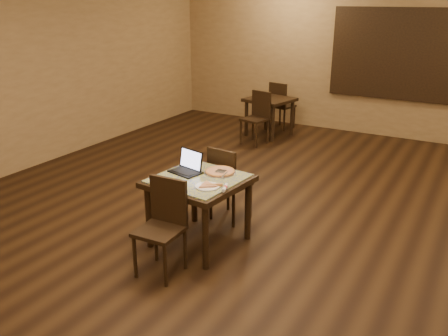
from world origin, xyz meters
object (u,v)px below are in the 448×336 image
Objects in this scene: chair_main_near at (164,221)px; pizza_pan at (220,172)px; laptop at (188,166)px; other_table_b at (270,105)px; chair_main_far at (227,180)px; tiled_table at (199,187)px; other_table_b_chair_far at (280,103)px; other_table_b_chair_near at (258,114)px.

chair_main_near is 0.90m from pizza_pan.
other_table_b is at bearing 115.75° from laptop.
chair_main_near reaches higher than chair_main_far.
tiled_table is at bearing -116.57° from pizza_pan.
pizza_pan is (0.32, 0.14, -0.06)m from laptop.
other_table_b is (-1.12, 4.24, -0.05)m from tiled_table.
other_table_b_chair_far is (-0.02, 0.55, -0.07)m from other_table_b.
other_table_b_chair_far is (-1.14, 4.79, -0.13)m from tiled_table.
chair_main_near is 4.99m from other_table_b.
chair_main_near is 2.49× the size of laptop.
other_table_b_chair_near reaches higher than chair_main_far.
other_table_b_chair_far reaches higher than tiled_table.
laptop is 4.79m from other_table_b_chair_far.
other_table_b_chair_near is 1.10m from other_table_b_chair_far.
chair_main_near is at bearing -84.59° from tiled_table.
pizza_pan is (0.12, 0.24, 0.11)m from tiled_table.
laptop reaches higher than tiled_table.
pizza_pan is at bearing -58.42° from other_table_b_chair_near.
laptop is (-0.20, 0.10, 0.16)m from tiled_table.
chair_main_far is (-0.01, 1.24, -0.01)m from chair_main_near.
other_table_b_chair_far is (-1.14, 5.41, 0.01)m from chair_main_near.
other_table_b_chair_near reaches higher than pizza_pan.
other_table_b is (-1.24, 4.00, -0.16)m from pizza_pan.
laptop reaches higher than other_table_b_chair_near.
laptop is at bearing -63.81° from other_table_b_chair_near.
pizza_pan is at bearing 79.20° from chair_main_near.
other_table_b_chair_near and other_table_b_chair_far have the same top height.
pizza_pan is 4.20m from other_table_b.
chair_main_far is at bearing 96.83° from tiled_table.
pizza_pan is at bearing 117.46° from chair_main_far.
other_table_b_chair_near reaches higher than chair_main_near.
chair_main_far reaches higher than pizza_pan.
pizza_pan is 0.38× the size of other_table_b.
other_table_b_chair_near is (-1.10, 4.31, 0.01)m from chair_main_near.
chair_main_near is 4.45m from other_table_b_chair_near.
tiled_table is 3.86m from other_table_b_chair_near.
tiled_table is 4.39m from other_table_b.
other_table_b_chair_near is (-1.11, 3.69, -0.13)m from tiled_table.
chair_main_far is 3.79m from other_table_b.
laptop is 0.41× the size of other_table_b.
other_table_b_chair_far is at bearing 114.52° from laptop.
other_table_b is at bearing 100.39° from chair_main_near.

